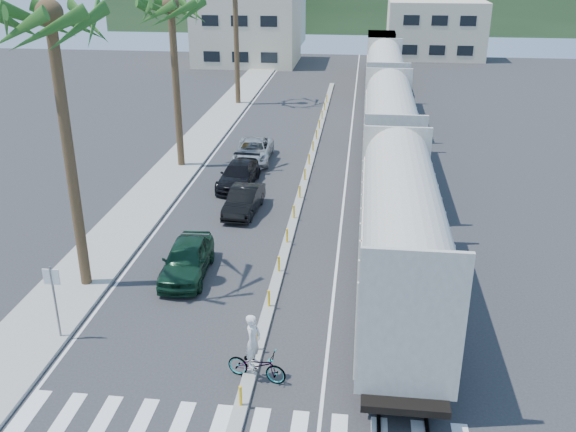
% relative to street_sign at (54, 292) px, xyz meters
% --- Properties ---
extents(ground, '(140.00, 140.00, 0.00)m').
position_rel_street_sign_xyz_m(ground, '(7.30, -2.00, -1.97)').
color(ground, '#28282B').
rests_on(ground, ground).
extents(sidewalk, '(3.00, 90.00, 0.15)m').
position_rel_street_sign_xyz_m(sidewalk, '(-1.20, 23.00, -1.90)').
color(sidewalk, gray).
rests_on(sidewalk, ground).
extents(rails, '(1.56, 100.00, 0.06)m').
position_rel_street_sign_xyz_m(rails, '(12.30, 26.00, -1.94)').
color(rails, black).
rests_on(rails, ground).
extents(median, '(0.45, 60.00, 0.85)m').
position_rel_street_sign_xyz_m(median, '(7.30, 17.96, -1.88)').
color(median, gray).
rests_on(median, ground).
extents(crosswalk, '(14.00, 2.20, 0.01)m').
position_rel_street_sign_xyz_m(crosswalk, '(7.30, -4.00, -1.97)').
color(crosswalk, silver).
rests_on(crosswalk, ground).
extents(lane_markings, '(9.42, 90.00, 0.01)m').
position_rel_street_sign_xyz_m(lane_markings, '(5.15, 23.00, -1.97)').
color(lane_markings, silver).
rests_on(lane_markings, ground).
extents(freight_train, '(3.00, 60.94, 5.85)m').
position_rel_street_sign_xyz_m(freight_train, '(12.30, 24.04, 0.93)').
color(freight_train, '#AAA89C').
rests_on(freight_train, ground).
extents(street_sign, '(0.60, 0.08, 3.00)m').
position_rel_street_sign_xyz_m(street_sign, '(0.00, 0.00, 0.00)').
color(street_sign, slate).
rests_on(street_sign, ground).
extents(buildings, '(38.00, 27.00, 10.00)m').
position_rel_street_sign_xyz_m(buildings, '(0.89, 69.66, 2.39)').
color(buildings, beige).
rests_on(buildings, ground).
extents(car_lead, '(2.34, 4.84, 1.58)m').
position_rel_street_sign_xyz_m(car_lead, '(3.34, 5.40, -1.18)').
color(car_lead, '#103220').
rests_on(car_lead, ground).
extents(car_second, '(2.05, 4.42, 1.39)m').
position_rel_street_sign_xyz_m(car_second, '(4.50, 12.78, -1.28)').
color(car_second, black).
rests_on(car_second, ground).
extents(car_third, '(2.46, 5.04, 1.40)m').
position_rel_street_sign_xyz_m(car_third, '(3.42, 16.84, -1.27)').
color(car_third, black).
rests_on(car_third, ground).
extents(car_rear, '(2.78, 5.32, 1.43)m').
position_rel_street_sign_xyz_m(car_rear, '(3.49, 21.72, -1.26)').
color(car_rear, '#B3B5B8').
rests_on(car_rear, ground).
extents(cyclist, '(1.66, 2.40, 2.44)m').
position_rel_street_sign_xyz_m(cyclist, '(7.53, -1.44, -1.20)').
color(cyclist, '#9EA0A5').
rests_on(cyclist, ground).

